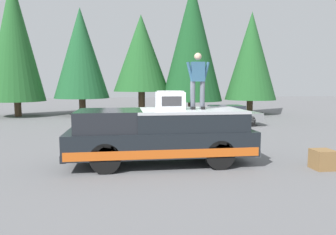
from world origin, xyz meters
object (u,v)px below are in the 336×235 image
Objects in this scene: wooden_crate at (323,159)px; compressor_unit at (170,100)px; pickup_truck at (161,135)px; person_on_truck_bed at (198,79)px; parked_car_grey at (225,115)px.

compressor_unit is at bearing 72.11° from wooden_crate.
pickup_truck is at bearing 74.18° from wooden_crate.
compressor_unit is 4.70m from wooden_crate.
pickup_truck is at bearing 104.88° from compressor_unit.
person_on_truck_bed is (-0.02, -1.13, 1.68)m from pickup_truck.
wooden_crate is (-1.26, -3.36, -2.27)m from person_on_truck_bed.
pickup_truck reaches higher than parked_car_grey.
parked_car_grey is (8.13, -3.53, -1.97)m from person_on_truck_bed.
compressor_unit is 9.24m from parked_car_grey.
pickup_truck is at bearing 89.20° from person_on_truck_bed.
parked_car_grey is at bearing -23.50° from person_on_truck_bed.
parked_car_grey is at bearing -1.05° from wooden_crate.
person_on_truck_bed is 0.41× the size of parked_car_grey.
parked_car_grey is (8.03, -4.36, -1.35)m from compressor_unit.
parked_car_grey is (8.11, -4.66, -0.29)m from pickup_truck.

